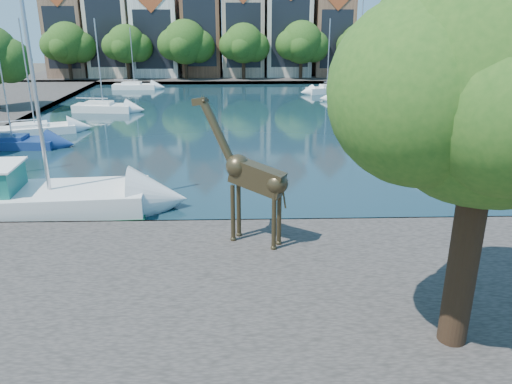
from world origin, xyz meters
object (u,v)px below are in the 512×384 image
plane_tree (496,86)px  sailboat_right_a (458,161)px  motorsailer (12,195)px  giraffe_statue (250,175)px

plane_tree → sailboat_right_a: bearing=67.2°
motorsailer → plane_tree: bearing=-32.6°
motorsailer → sailboat_right_a: size_ratio=1.23×
giraffe_statue → sailboat_right_a: size_ratio=0.56×
giraffe_statue → motorsailer: bearing=159.4°
giraffe_statue → plane_tree: bearing=-49.4°
plane_tree → motorsailer: size_ratio=0.85×
plane_tree → sailboat_right_a: size_ratio=1.04×
motorsailer → sailboat_right_a: bearing=15.1°
plane_tree → sailboat_right_a: plane_tree is taller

